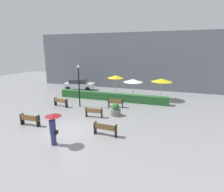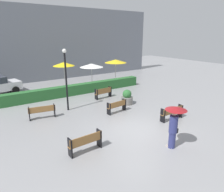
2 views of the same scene
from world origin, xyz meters
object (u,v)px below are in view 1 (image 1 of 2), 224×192
at_px(bench_mid_center, 94,112).
at_px(patio_umbrella_yellow_far, 162,80).
at_px(planter_pot, 116,110).
at_px(patio_umbrella_white, 133,81).
at_px(patio_umbrella_yellow, 116,77).
at_px(pedestrian_with_umbrella, 53,125).
at_px(bench_back_row, 116,102).
at_px(lamp_post, 79,82).
at_px(parked_car, 79,84).
at_px(bench_far_left, 61,102).
at_px(bench_near_left, 30,119).
at_px(bench_near_right, 105,128).

xyz_separation_m(bench_mid_center, patio_umbrella_yellow_far, (5.11, 7.59, 1.85)).
height_order(planter_pot, patio_umbrella_yellow_far, patio_umbrella_yellow_far).
relative_size(patio_umbrella_white, patio_umbrella_yellow_far, 0.95).
bearing_deg(patio_umbrella_yellow, planter_pot, -72.56).
xyz_separation_m(patio_umbrella_yellow, patio_umbrella_yellow_far, (5.68, -0.49, -0.07)).
bearing_deg(pedestrian_with_umbrella, bench_back_row, 81.06).
height_order(bench_back_row, lamp_post, lamp_post).
bearing_deg(bench_mid_center, parked_car, 124.75).
xyz_separation_m(bench_back_row, patio_umbrella_yellow, (-1.51, 4.79, 1.89)).
height_order(patio_umbrella_white, parked_car, patio_umbrella_white).
xyz_separation_m(bench_far_left, pedestrian_with_umbrella, (4.14, -6.85, 0.81)).
bearing_deg(bench_far_left, parked_car, 104.79).
bearing_deg(patio_umbrella_yellow_far, patio_umbrella_yellow, 175.07).
bearing_deg(bench_mid_center, pedestrian_with_umbrella, -94.27).
bearing_deg(bench_near_left, bench_near_right, 2.58).
bearing_deg(parked_car, bench_back_row, -39.40).
bearing_deg(bench_back_row, bench_near_right, -79.13).
xyz_separation_m(bench_far_left, lamp_post, (1.92, 0.53, 2.06)).
relative_size(patio_umbrella_yellow, parked_car, 0.58).
relative_size(bench_back_row, patio_umbrella_yellow_far, 0.63).
relative_size(bench_far_left, planter_pot, 1.47).
xyz_separation_m(planter_pot, patio_umbrella_yellow_far, (3.47, 6.56, 1.84)).
relative_size(bench_near_left, planter_pot, 1.43).
relative_size(bench_near_right, pedestrian_with_umbrella, 0.82).
bearing_deg(parked_car, planter_pot, -45.74).
height_order(bench_near_left, patio_umbrella_yellow_far, patio_umbrella_yellow_far).
bearing_deg(patio_umbrella_yellow, bench_far_left, -122.05).
xyz_separation_m(bench_near_left, patio_umbrella_yellow, (3.39, 11.27, 1.89)).
bearing_deg(bench_back_row, patio_umbrella_yellow_far, 45.81).
distance_m(bench_back_row, parked_car, 9.69).
height_order(bench_far_left, patio_umbrella_yellow_far, patio_umbrella_yellow_far).
height_order(bench_near_left, pedestrian_with_umbrella, pedestrian_with_umbrella).
xyz_separation_m(bench_far_left, parked_car, (-2.03, 7.68, 0.31)).
bearing_deg(lamp_post, planter_pot, -16.60).
distance_m(bench_far_left, planter_pot, 6.21).
bearing_deg(patio_umbrella_yellow, pedestrian_with_umbrella, -89.18).
height_order(bench_back_row, patio_umbrella_yellow, patio_umbrella_yellow).
distance_m(bench_mid_center, patio_umbrella_white, 7.53).
bearing_deg(patio_umbrella_yellow_far, bench_mid_center, -123.98).
bearing_deg(planter_pot, patio_umbrella_yellow, 107.44).
height_order(bench_mid_center, planter_pot, planter_pot).
height_order(bench_back_row, bench_near_right, bench_back_row).
xyz_separation_m(bench_far_left, bench_back_row, (5.46, 1.53, -0.01)).
distance_m(bench_near_left, bench_near_right, 6.09).
bearing_deg(patio_umbrella_white, bench_near_left, -119.66).
distance_m(pedestrian_with_umbrella, planter_pot, 6.50).
height_order(pedestrian_with_umbrella, planter_pot, pedestrian_with_umbrella).
relative_size(patio_umbrella_yellow, patio_umbrella_yellow_far, 1.03).
relative_size(bench_near_left, patio_umbrella_yellow, 0.62).
distance_m(bench_near_left, patio_umbrella_yellow, 11.92).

